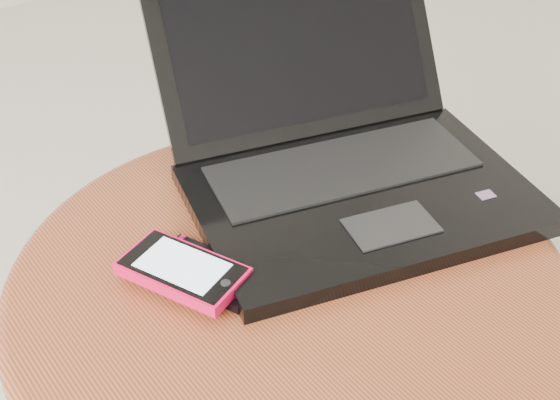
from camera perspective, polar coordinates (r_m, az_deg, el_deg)
table at (r=0.89m, az=0.70°, el=-10.28°), size 0.61×0.61×0.48m
laptop at (r=0.93m, az=4.66°, el=3.71°), size 0.48×0.49×0.22m
phone_black at (r=0.81m, az=-5.44°, el=-5.38°), size 0.10×0.13×0.01m
phone_pink at (r=0.79m, az=-7.28°, el=-5.24°), size 0.11×0.14×0.02m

